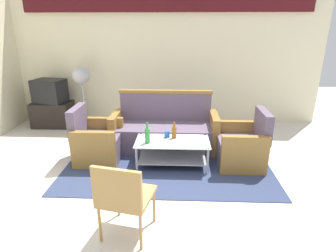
{
  "coord_description": "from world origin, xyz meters",
  "views": [
    {
      "loc": [
        0.28,
        -3.0,
        2.01
      ],
      "look_at": [
        0.12,
        0.8,
        0.65
      ],
      "focal_mm": 29.69,
      "sensor_mm": 36.0,
      "label": 1
    }
  ],
  "objects": [
    {
      "name": "television",
      "position": [
        -2.4,
        2.55,
        0.76
      ],
      "size": [
        0.67,
        0.54,
        0.48
      ],
      "rotation": [
        0.0,
        0.0,
        2.96
      ],
      "color": "black",
      "rests_on": "tv_stand"
    },
    {
      "name": "tv_stand",
      "position": [
        -2.41,
        2.55,
        0.26
      ],
      "size": [
        0.8,
        0.5,
        0.52
      ],
      "primitive_type": "cube",
      "color": "black",
      "rests_on": "ground"
    },
    {
      "name": "couch",
      "position": [
        0.04,
        1.51,
        0.32
      ],
      "size": [
        1.8,
        0.75,
        0.96
      ],
      "rotation": [
        0.0,
        0.0,
        3.14
      ],
      "color": "#5B4C60",
      "rests_on": "rug"
    },
    {
      "name": "ground_plane",
      "position": [
        0.0,
        0.0,
        0.0
      ],
      "size": [
        14.0,
        14.0,
        0.0
      ],
      "primitive_type": "plane",
      "color": "beige"
    },
    {
      "name": "armchair_left",
      "position": [
        -1.02,
        1.01,
        0.29
      ],
      "size": [
        0.71,
        0.77,
        0.85
      ],
      "rotation": [
        0.0,
        0.0,
        -1.56
      ],
      "color": "#5B4C60",
      "rests_on": "rug"
    },
    {
      "name": "bottle_green",
      "position": [
        -0.17,
        0.73,
        0.53
      ],
      "size": [
        0.07,
        0.07,
        0.31
      ],
      "color": "#2D8C38",
      "rests_on": "coffee_table"
    },
    {
      "name": "bottle_brown",
      "position": [
        0.21,
        0.94,
        0.51
      ],
      "size": [
        0.07,
        0.07,
        0.26
      ],
      "color": "brown",
      "rests_on": "coffee_table"
    },
    {
      "name": "pedestal_fan",
      "position": [
        -1.73,
        2.6,
        1.01
      ],
      "size": [
        0.36,
        0.36,
        1.27
      ],
      "color": "#2D2D33",
      "rests_on": "ground"
    },
    {
      "name": "wicker_chair",
      "position": [
        -0.25,
        -0.74,
        0.49
      ],
      "size": [
        0.57,
        0.57,
        0.84
      ],
      "rotation": [
        0.0,
        0.0,
        -0.21
      ],
      "color": "#AD844C",
      "rests_on": "ground"
    },
    {
      "name": "wall_back",
      "position": [
        0.0,
        3.05,
        1.48
      ],
      "size": [
        6.52,
        0.19,
        2.8
      ],
      "color": "beige",
      "rests_on": "ground"
    },
    {
      "name": "armchair_right",
      "position": [
        1.25,
        0.92,
        0.29
      ],
      "size": [
        0.71,
        0.77,
        0.85
      ],
      "rotation": [
        0.0,
        0.0,
        1.56
      ],
      "color": "#5B4C60",
      "rests_on": "rug"
    },
    {
      "name": "rug",
      "position": [
        0.12,
        0.9,
        0.01
      ],
      "size": [
        3.09,
        2.01,
        0.01
      ],
      "primitive_type": "cube",
      "color": "#2D3856",
      "rests_on": "ground"
    },
    {
      "name": "coffee_table",
      "position": [
        0.19,
        0.84,
        0.27
      ],
      "size": [
        1.1,
        0.6,
        0.4
      ],
      "color": "silver",
      "rests_on": "rug"
    },
    {
      "name": "cup",
      "position": [
        0.1,
        0.96,
        0.46
      ],
      "size": [
        0.08,
        0.08,
        0.1
      ],
      "primitive_type": "cylinder",
      "color": "#2659A5",
      "rests_on": "coffee_table"
    }
  ]
}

